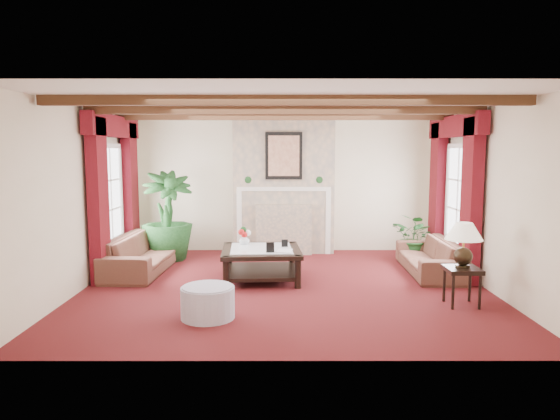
{
  "coord_description": "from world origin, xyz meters",
  "views": [
    {
      "loc": [
        -0.08,
        -7.42,
        2.04
      ],
      "look_at": [
        -0.08,
        0.4,
        1.12
      ],
      "focal_mm": 32.0,
      "sensor_mm": 36.0,
      "label": 1
    }
  ],
  "objects_px": {
    "potted_palm": "(168,235)",
    "ottoman": "(208,303)",
    "coffee_table": "(261,264)",
    "side_table": "(462,286)",
    "sofa_right": "(430,251)",
    "sofa_left": "(143,247)"
  },
  "relations": [
    {
      "from": "coffee_table",
      "to": "ottoman",
      "type": "relative_size",
      "value": 1.85
    },
    {
      "from": "sofa_left",
      "to": "potted_palm",
      "type": "height_order",
      "value": "potted_palm"
    },
    {
      "from": "potted_palm",
      "to": "side_table",
      "type": "distance_m",
      "value": 5.33
    },
    {
      "from": "potted_palm",
      "to": "coffee_table",
      "type": "xyz_separation_m",
      "value": [
        1.82,
        -1.48,
        -0.22
      ]
    },
    {
      "from": "sofa_right",
      "to": "ottoman",
      "type": "xyz_separation_m",
      "value": [
        -3.41,
        -2.29,
        -0.18
      ]
    },
    {
      "from": "coffee_table",
      "to": "ottoman",
      "type": "xyz_separation_m",
      "value": [
        -0.59,
        -1.84,
        -0.06
      ]
    },
    {
      "from": "coffee_table",
      "to": "side_table",
      "type": "height_order",
      "value": "side_table"
    },
    {
      "from": "side_table",
      "to": "potted_palm",
      "type": "bearing_deg",
      "value": 148.18
    },
    {
      "from": "sofa_left",
      "to": "ottoman",
      "type": "xyz_separation_m",
      "value": [
        1.46,
        -2.43,
        -0.22
      ]
    },
    {
      "from": "potted_palm",
      "to": "coffee_table",
      "type": "height_order",
      "value": "potted_palm"
    },
    {
      "from": "potted_palm",
      "to": "ottoman",
      "type": "distance_m",
      "value": 3.55
    },
    {
      "from": "potted_palm",
      "to": "coffee_table",
      "type": "relative_size",
      "value": 1.56
    },
    {
      "from": "coffee_table",
      "to": "sofa_left",
      "type": "bearing_deg",
      "value": 160.5
    },
    {
      "from": "ottoman",
      "to": "potted_palm",
      "type": "bearing_deg",
      "value": 110.3
    },
    {
      "from": "sofa_left",
      "to": "coffee_table",
      "type": "relative_size",
      "value": 1.74
    },
    {
      "from": "side_table",
      "to": "sofa_right",
      "type": "bearing_deg",
      "value": 86.56
    },
    {
      "from": "sofa_left",
      "to": "ottoman",
      "type": "bearing_deg",
      "value": -146.32
    },
    {
      "from": "sofa_right",
      "to": "potted_palm",
      "type": "relative_size",
      "value": 1.02
    },
    {
      "from": "coffee_table",
      "to": "ottoman",
      "type": "height_order",
      "value": "coffee_table"
    },
    {
      "from": "coffee_table",
      "to": "side_table",
      "type": "xyz_separation_m",
      "value": [
        2.71,
        -1.33,
        0.01
      ]
    },
    {
      "from": "sofa_left",
      "to": "side_table",
      "type": "height_order",
      "value": "sofa_left"
    },
    {
      "from": "potted_palm",
      "to": "ottoman",
      "type": "relative_size",
      "value": 2.89
    }
  ]
}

